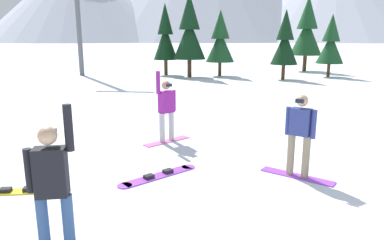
{
  "coord_description": "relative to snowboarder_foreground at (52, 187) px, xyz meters",
  "views": [
    {
      "loc": [
        -1.45,
        -3.41,
        2.86
      ],
      "look_at": [
        -2.26,
        4.5,
        1.0
      ],
      "focal_mm": 33.38,
      "sensor_mm": 36.0,
      "label": 1
    }
  ],
  "objects": [
    {
      "name": "pine_tree_slender",
      "position": [
        5.93,
        20.9,
        1.56
      ],
      "size": [
        1.82,
        1.82,
        4.66
      ],
      "color": "#472D19",
      "rests_on": "ground_plane"
    },
    {
      "name": "snowboarder_background",
      "position": [
        0.55,
        5.37,
        -0.04
      ],
      "size": [
        1.19,
        1.25,
        1.98
      ],
      "color": "pink",
      "rests_on": "ground_plane"
    },
    {
      "name": "loose_snowboard_near_left",
      "position": [
        0.81,
        2.84,
        -0.95
      ],
      "size": [
        1.54,
        1.56,
        0.09
      ],
      "color": "#993FD8",
      "rests_on": "ground_plane"
    },
    {
      "name": "snowboarder_midground",
      "position": [
        3.7,
        3.12,
        -0.05
      ],
      "size": [
        1.47,
        1.01,
        1.74
      ],
      "color": "#993FD8",
      "rests_on": "ground_plane"
    },
    {
      "name": "pine_tree_broad",
      "position": [
        -0.6,
        21.65,
        2.24
      ],
      "size": [
        2.3,
        2.3,
        5.9
      ],
      "color": "#472D19",
      "rests_on": "ground_plane"
    },
    {
      "name": "loose_snowboard_far_spare",
      "position": [
        -1.68,
        1.79,
        -0.95
      ],
      "size": [
        1.7,
        0.6,
        0.09
      ],
      "color": "yellow",
      "rests_on": "ground_plane"
    },
    {
      "name": "pine_tree_leaning",
      "position": [
        1.56,
        22.61,
        1.63
      ],
      "size": [
        2.08,
        2.08,
        4.77
      ],
      "color": "#472D19",
      "rests_on": "ground_plane"
    },
    {
      "name": "pine_tree_young",
      "position": [
        8.6,
        27.2,
        2.37
      ],
      "size": [
        2.61,
        2.61,
        6.14
      ],
      "color": "#472D19",
      "rests_on": "ground_plane"
    },
    {
      "name": "snowboarder_foreground",
      "position": [
        0.0,
        0.0,
        0.0
      ],
      "size": [
        1.49,
        0.63,
        2.05
      ],
      "color": "black",
      "rests_on": "ground_plane"
    },
    {
      "name": "pine_tree_short",
      "position": [
        -2.55,
        22.92,
        1.92
      ],
      "size": [
        1.81,
        1.81,
        5.32
      ],
      "color": "#472D19",
      "rests_on": "ground_plane"
    },
    {
      "name": "pine_tree_tall",
      "position": [
        9.44,
        22.86,
        1.45
      ],
      "size": [
        1.92,
        1.92,
        4.45
      ],
      "color": "#472D19",
      "rests_on": "ground_plane"
    }
  ]
}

